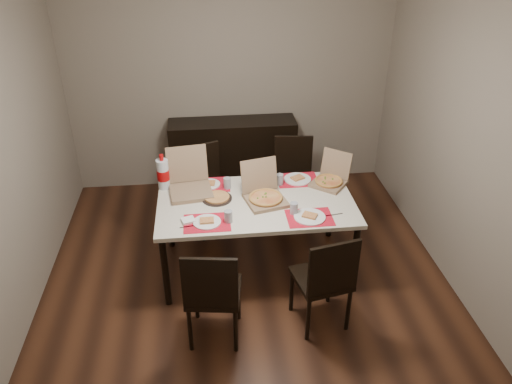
{
  "coord_description": "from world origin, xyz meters",
  "views": [
    {
      "loc": [
        -0.33,
        -3.69,
        3.13
      ],
      "look_at": [
        0.11,
        0.2,
        0.85
      ],
      "focal_mm": 35.0,
      "sensor_mm": 36.0,
      "label": 1
    }
  ],
  "objects_px": {
    "chair_far_right": "(293,175)",
    "dip_bowl": "(263,193)",
    "dining_table": "(256,208)",
    "chair_near_right": "(325,278)",
    "soda_bottle": "(163,174)",
    "sideboard": "(233,156)",
    "chair_far_left": "(207,184)",
    "pizza_box_center": "(264,195)",
    "chair_near_left": "(213,292)"
  },
  "relations": [
    {
      "from": "chair_far_right",
      "to": "dip_bowl",
      "type": "xyz_separation_m",
      "value": [
        -0.44,
        -0.77,
        0.25
      ]
    },
    {
      "from": "dining_table",
      "to": "chair_near_right",
      "type": "relative_size",
      "value": 1.94
    },
    {
      "from": "dining_table",
      "to": "chair_far_right",
      "type": "bearing_deg",
      "value": 60.23
    },
    {
      "from": "dining_table",
      "to": "dip_bowl",
      "type": "xyz_separation_m",
      "value": [
        0.08,
        0.13,
        0.08
      ]
    },
    {
      "from": "chair_far_right",
      "to": "soda_bottle",
      "type": "xyz_separation_m",
      "value": [
        -1.36,
        -0.55,
        0.39
      ]
    },
    {
      "from": "chair_near_right",
      "to": "soda_bottle",
      "type": "bearing_deg",
      "value": 137.5
    },
    {
      "from": "sideboard",
      "to": "chair_far_right",
      "type": "height_order",
      "value": "chair_far_right"
    },
    {
      "from": "sideboard",
      "to": "soda_bottle",
      "type": "height_order",
      "value": "soda_bottle"
    },
    {
      "from": "dining_table",
      "to": "soda_bottle",
      "type": "xyz_separation_m",
      "value": [
        -0.85,
        0.35,
        0.22
      ]
    },
    {
      "from": "chair_far_left",
      "to": "dip_bowl",
      "type": "distance_m",
      "value": 0.89
    },
    {
      "from": "pizza_box_center",
      "to": "dip_bowl",
      "type": "height_order",
      "value": "pizza_box_center"
    },
    {
      "from": "chair_near_left",
      "to": "chair_near_right",
      "type": "height_order",
      "value": "same"
    },
    {
      "from": "sideboard",
      "to": "pizza_box_center",
      "type": "bearing_deg",
      "value": -83.3
    },
    {
      "from": "chair_far_left",
      "to": "chair_far_right",
      "type": "distance_m",
      "value": 0.96
    },
    {
      "from": "chair_far_left",
      "to": "chair_far_right",
      "type": "height_order",
      "value": "same"
    },
    {
      "from": "chair_near_right",
      "to": "dip_bowl",
      "type": "distance_m",
      "value": 1.09
    },
    {
      "from": "chair_near_left",
      "to": "chair_far_left",
      "type": "xyz_separation_m",
      "value": [
        -0.0,
        1.71,
        0.0
      ]
    },
    {
      "from": "chair_near_left",
      "to": "dip_bowl",
      "type": "relative_size",
      "value": 7.75
    },
    {
      "from": "pizza_box_center",
      "to": "soda_bottle",
      "type": "height_order",
      "value": "soda_bottle"
    },
    {
      "from": "dip_bowl",
      "to": "chair_far_left",
      "type": "bearing_deg",
      "value": 128.05
    },
    {
      "from": "chair_far_right",
      "to": "chair_near_right",
      "type": "bearing_deg",
      "value": -91.57
    },
    {
      "from": "chair_far_right",
      "to": "dip_bowl",
      "type": "height_order",
      "value": "chair_far_right"
    },
    {
      "from": "sideboard",
      "to": "chair_near_left",
      "type": "bearing_deg",
      "value": -97.64
    },
    {
      "from": "sideboard",
      "to": "chair_far_left",
      "type": "bearing_deg",
      "value": -113.24
    },
    {
      "from": "sideboard",
      "to": "dining_table",
      "type": "xyz_separation_m",
      "value": [
        0.11,
        -1.58,
        0.23
      ]
    },
    {
      "from": "sideboard",
      "to": "dip_bowl",
      "type": "distance_m",
      "value": 1.5
    },
    {
      "from": "dip_bowl",
      "to": "soda_bottle",
      "type": "xyz_separation_m",
      "value": [
        -0.93,
        0.22,
        0.13
      ]
    },
    {
      "from": "dip_bowl",
      "to": "pizza_box_center",
      "type": "bearing_deg",
      "value": -90.59
    },
    {
      "from": "chair_far_left",
      "to": "soda_bottle",
      "type": "distance_m",
      "value": 0.72
    },
    {
      "from": "chair_near_right",
      "to": "chair_far_right",
      "type": "bearing_deg",
      "value": 88.43
    },
    {
      "from": "chair_near_left",
      "to": "chair_far_left",
      "type": "height_order",
      "value": "same"
    },
    {
      "from": "chair_far_right",
      "to": "soda_bottle",
      "type": "height_order",
      "value": "soda_bottle"
    },
    {
      "from": "chair_far_left",
      "to": "chair_far_right",
      "type": "relative_size",
      "value": 1.0
    },
    {
      "from": "sideboard",
      "to": "soda_bottle",
      "type": "distance_m",
      "value": 1.51
    },
    {
      "from": "dip_bowl",
      "to": "chair_near_right",
      "type": "bearing_deg",
      "value": -68.46
    },
    {
      "from": "dip_bowl",
      "to": "soda_bottle",
      "type": "distance_m",
      "value": 0.96
    },
    {
      "from": "chair_far_right",
      "to": "pizza_box_center",
      "type": "xyz_separation_m",
      "value": [
        -0.44,
        -0.89,
        0.29
      ]
    },
    {
      "from": "dining_table",
      "to": "chair_near_right",
      "type": "xyz_separation_m",
      "value": [
        0.47,
        -0.86,
        -0.17
      ]
    },
    {
      "from": "dining_table",
      "to": "soda_bottle",
      "type": "relative_size",
      "value": 5.1
    },
    {
      "from": "soda_bottle",
      "to": "chair_far_left",
      "type": "bearing_deg",
      "value": 47.74
    },
    {
      "from": "chair_near_right",
      "to": "chair_far_right",
      "type": "xyz_separation_m",
      "value": [
        0.05,
        1.76,
        0.0
      ]
    },
    {
      "from": "pizza_box_center",
      "to": "soda_bottle",
      "type": "distance_m",
      "value": 0.99
    },
    {
      "from": "chair_far_right",
      "to": "pizza_box_center",
      "type": "bearing_deg",
      "value": -116.1
    },
    {
      "from": "dining_table",
      "to": "pizza_box_center",
      "type": "distance_m",
      "value": 0.15
    },
    {
      "from": "sideboard",
      "to": "pizza_box_center",
      "type": "relative_size",
      "value": 3.29
    },
    {
      "from": "chair_near_right",
      "to": "chair_far_left",
      "type": "bearing_deg",
      "value": 118.89
    },
    {
      "from": "chair_near_left",
      "to": "chair_far_right",
      "type": "height_order",
      "value": "same"
    },
    {
      "from": "sideboard",
      "to": "chair_near_right",
      "type": "bearing_deg",
      "value": -76.76
    },
    {
      "from": "chair_far_left",
      "to": "soda_bottle",
      "type": "xyz_separation_m",
      "value": [
        -0.4,
        -0.45,
        0.39
      ]
    },
    {
      "from": "chair_far_left",
      "to": "soda_bottle",
      "type": "relative_size",
      "value": 2.64
    }
  ]
}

